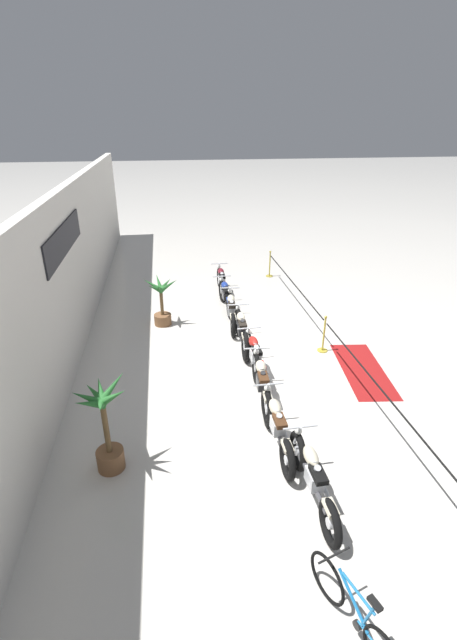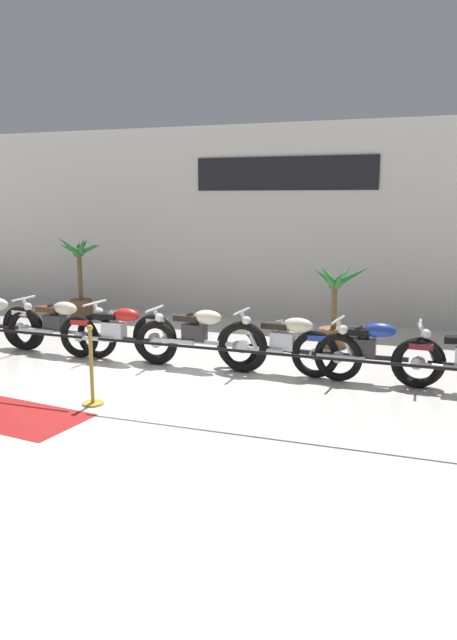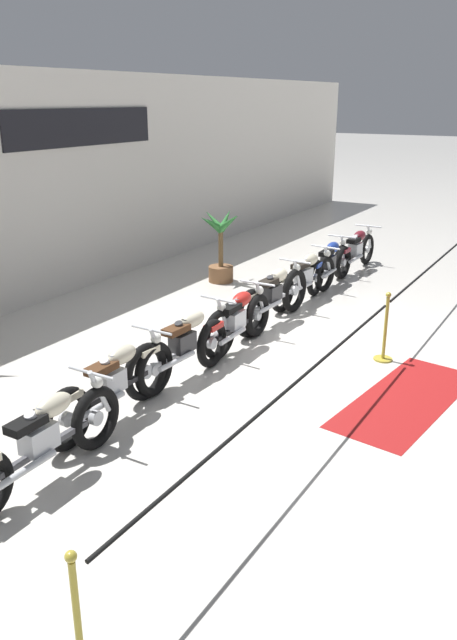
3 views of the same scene
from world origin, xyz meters
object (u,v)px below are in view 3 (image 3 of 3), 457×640
at_px(motorcycle_cream_2, 185,345).
at_px(potted_palm_right_of_row, 221,249).
at_px(motorcycle_red_3, 236,322).
at_px(floor_banner, 406,399).
at_px(stanchion_far_left, 348,346).
at_px(motorcycle_cream_1, 114,385).
at_px(motorcycle_blue_6, 329,264).
at_px(motorcycle_maroon_7, 356,251).
at_px(motorcycle_cream_0, 44,441).
at_px(motorcycle_cream_4, 274,296).
at_px(motorcycle_cream_5, 305,278).
at_px(stanchion_mid_left, 385,337).

relative_size(motorcycle_cream_2, potted_palm_right_of_row, 1.53).
bearing_deg(motorcycle_red_3, potted_palm_right_of_row, 35.30).
bearing_deg(floor_banner, stanchion_far_left, 131.12).
bearing_deg(motorcycle_cream_1, motorcycle_blue_6, 0.11).
bearing_deg(motorcycle_blue_6, motorcycle_maroon_7, -2.22).
distance_m(motorcycle_cream_0, motorcycle_cream_1, 1.38).
relative_size(motorcycle_red_3, stanchion_far_left, 0.17).
bearing_deg(motorcycle_cream_4, motorcycle_cream_2, 179.57).
bearing_deg(motorcycle_cream_1, motorcycle_cream_0, -169.15).
distance_m(motorcycle_cream_2, motorcycle_maroon_7, 6.65).
distance_m(motorcycle_cream_5, motorcycle_blue_6, 1.19).
bearing_deg(motorcycle_cream_4, motorcycle_cream_5, 2.39).
relative_size(motorcycle_cream_4, motorcycle_maroon_7, 1.08).
relative_size(motorcycle_cream_0, motorcycle_blue_6, 1.03).
distance_m(motorcycle_blue_6, potted_palm_right_of_row, 2.27).
bearing_deg(potted_palm_right_of_row, motorcycle_cream_0, -161.73).
xyz_separation_m(stanchion_far_left, floor_banner, (0.46, -0.67, -0.75)).
relative_size(potted_palm_right_of_row, stanchion_mid_left, 1.48).
distance_m(motorcycle_red_3, motorcycle_blue_6, 4.01).
distance_m(motorcycle_red_3, motorcycle_cream_5, 2.82).
distance_m(motorcycle_cream_4, motorcycle_cream_5, 1.43).
bearing_deg(motorcycle_red_3, floor_banner, -96.37).
xyz_separation_m(motorcycle_cream_1, motorcycle_cream_5, (5.48, 0.01, 0.00)).
bearing_deg(motorcycle_red_3, stanchion_mid_left, -68.75).
height_order(motorcycle_red_3, potted_palm_right_of_row, potted_palm_right_of_row).
height_order(motorcycle_cream_2, motorcycle_blue_6, motorcycle_cream_2).
height_order(motorcycle_maroon_7, stanchion_far_left, stanchion_far_left).
xyz_separation_m(motorcycle_maroon_7, stanchion_far_left, (-6.20, -2.15, 0.29)).
bearing_deg(motorcycle_cream_4, motorcycle_cream_1, 179.30).
bearing_deg(stanchion_mid_left, motorcycle_cream_1, 147.61).
relative_size(motorcycle_cream_1, motorcycle_red_3, 1.07).
bearing_deg(motorcycle_cream_0, motorcycle_cream_4, 2.22).
distance_m(motorcycle_red_3, stanchion_far_left, 2.22).
xyz_separation_m(motorcycle_cream_0, motorcycle_cream_1, (1.35, 0.26, 0.00)).
bearing_deg(motorcycle_cream_2, potted_palm_right_of_row, 26.05).
xyz_separation_m(motorcycle_cream_4, floor_banner, (-1.70, -2.82, -0.48)).
relative_size(motorcycle_cream_0, floor_banner, 0.84).
distance_m(motorcycle_cream_4, stanchion_mid_left, 2.23).
relative_size(motorcycle_cream_1, motorcycle_blue_6, 1.04).
relative_size(motorcycle_cream_1, motorcycle_maroon_7, 1.06).
xyz_separation_m(motorcycle_cream_2, floor_banner, (0.91, -2.84, -0.48)).
distance_m(motorcycle_maroon_7, stanchion_mid_left, 5.11).
distance_m(motorcycle_cream_0, stanchion_mid_left, 5.19).
bearing_deg(motorcycle_cream_2, motorcycle_maroon_7, -0.11).
bearing_deg(motorcycle_red_3, motorcycle_cream_1, 177.22).
relative_size(motorcycle_blue_6, stanchion_far_left, 0.18).
distance_m(motorcycle_cream_1, motorcycle_cream_5, 5.48).
distance_m(motorcycle_cream_2, stanchion_far_left, 2.23).
height_order(motorcycle_cream_2, motorcycle_cream_5, motorcycle_cream_2).
height_order(motorcycle_blue_6, stanchion_mid_left, stanchion_mid_left).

